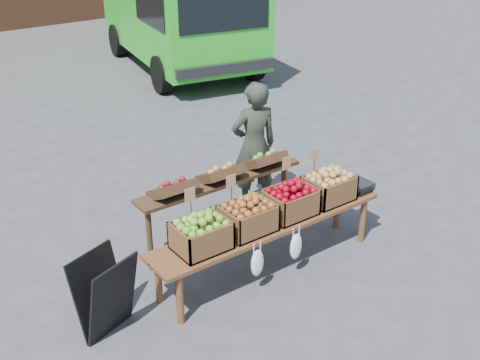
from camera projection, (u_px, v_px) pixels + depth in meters
ground at (285, 249)px, 6.71m from camera, size 80.00×80.00×0.00m
delivery_van at (179, 16)px, 12.87m from camera, size 3.18×5.34×2.24m
vendor at (254, 146)px, 7.29m from camera, size 0.67×0.52×1.62m
chalkboard_sign at (106, 295)px, 5.32m from camera, size 0.59×0.44×0.80m
back_table at (221, 202)px, 6.61m from camera, size 2.10×0.44×1.04m
display_bench at (269, 246)px, 6.25m from camera, size 2.70×0.56×0.57m
crate_golden_apples at (201, 236)px, 5.62m from camera, size 0.50×0.40×0.28m
crate_russet_pears at (248, 218)px, 5.92m from camera, size 0.50×0.40×0.28m
crate_red_apples at (290, 202)px, 6.21m from camera, size 0.50×0.40×0.28m
crate_green_apples at (329, 188)px, 6.50m from camera, size 0.50×0.40×0.28m
weighing_scale at (355, 186)px, 6.77m from camera, size 0.34×0.30×0.08m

